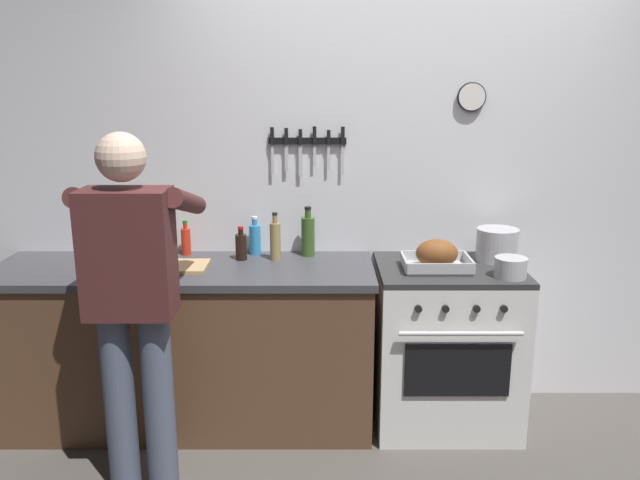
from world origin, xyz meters
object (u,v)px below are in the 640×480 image
(bottle_soy_sauce, at_px, (238,246))
(bottle_olive_oil, at_px, (305,235))
(bottle_cooking_oil, at_px, (132,242))
(saucepan, at_px, (507,267))
(cutting_board, at_px, (170,267))
(bottle_vinegar, at_px, (272,240))
(stove, at_px, (443,345))
(roasting_pan, at_px, (434,256))
(stock_pot, at_px, (494,244))
(person_cook, at_px, (129,293))
(bottle_hot_sauce, at_px, (183,241))
(bottle_dish_soap, at_px, (252,239))

(bottle_soy_sauce, bearing_deg, bottle_olive_oil, 13.14)
(bottle_soy_sauce, height_order, bottle_cooking_oil, bottle_cooking_oil)
(saucepan, bearing_deg, cutting_board, 174.93)
(bottle_soy_sauce, bearing_deg, bottle_vinegar, -0.72)
(stove, xyz_separation_m, bottle_cooking_oil, (-1.70, 0.12, 0.55))
(roasting_pan, relative_size, cutting_board, 0.98)
(roasting_pan, distance_m, saucepan, 0.37)
(stock_pot, bearing_deg, stove, -156.45)
(stock_pot, height_order, bottle_vinegar, bottle_vinegar)
(person_cook, relative_size, bottle_cooking_oil, 6.71)
(person_cook, bearing_deg, saucepan, -72.79)
(person_cook, height_order, stock_pot, person_cook)
(stove, bearing_deg, stock_pot, 23.55)
(bottle_soy_sauce, bearing_deg, bottle_cooking_oil, -178.56)
(stove, relative_size, bottle_hot_sauce, 4.55)
(stove, xyz_separation_m, roasting_pan, (-0.08, -0.05, 0.52))
(bottle_cooking_oil, bearing_deg, bottle_hot_sauce, 24.91)
(person_cook, distance_m, bottle_dish_soap, 0.95)
(cutting_board, distance_m, bottle_cooking_oil, 0.30)
(saucepan, bearing_deg, bottle_olive_oil, 158.31)
(stove, relative_size, bottle_cooking_oil, 3.64)
(saucepan, xyz_separation_m, bottle_cooking_oil, (-1.97, 0.31, 0.05))
(bottle_cooking_oil, bearing_deg, bottle_olive_oil, 6.07)
(saucepan, xyz_separation_m, bottle_dish_soap, (-1.33, 0.44, 0.04))
(stock_pot, xyz_separation_m, bottle_vinegar, (-1.21, 0.01, 0.02))
(bottle_soy_sauce, xyz_separation_m, bottle_hot_sauce, (-0.32, 0.10, 0.00))
(bottle_cooking_oil, distance_m, bottle_vinegar, 0.76)
(roasting_pan, distance_m, cutting_board, 1.38)
(person_cook, distance_m, bottle_olive_oil, 1.11)
(bottle_olive_oil, bearing_deg, person_cook, -133.32)
(bottle_vinegar, xyz_separation_m, bottle_hot_sauce, (-0.51, 0.10, -0.03))
(stove, xyz_separation_m, bottle_vinegar, (-0.93, 0.13, 0.56))
(roasting_pan, xyz_separation_m, bottle_olive_oil, (-0.68, 0.27, 0.05))
(person_cook, xyz_separation_m, bottle_hot_sauce, (0.07, 0.82, 0.03))
(bottle_cooking_oil, relative_size, bottle_vinegar, 0.93)
(saucepan, height_order, bottle_soy_sauce, bottle_soy_sauce)
(cutting_board, height_order, bottle_dish_soap, bottle_dish_soap)
(stock_pot, bearing_deg, saucepan, -92.13)
(stove, relative_size, person_cook, 0.54)
(stove, bearing_deg, bottle_cooking_oil, 175.89)
(saucepan, relative_size, bottle_vinegar, 0.61)
(bottle_soy_sauce, relative_size, bottle_vinegar, 0.70)
(bottle_hot_sauce, bearing_deg, cutting_board, -93.45)
(bottle_hot_sauce, bearing_deg, stock_pot, -3.87)
(stove, bearing_deg, bottle_dish_soap, 166.68)
(stove, distance_m, bottle_soy_sauce, 1.25)
(cutting_board, bearing_deg, bottle_hot_sauce, 86.55)
(bottle_vinegar, height_order, bottle_hot_sauce, bottle_vinegar)
(cutting_board, height_order, bottle_vinegar, bottle_vinegar)
(bottle_dish_soap, distance_m, bottle_vinegar, 0.17)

